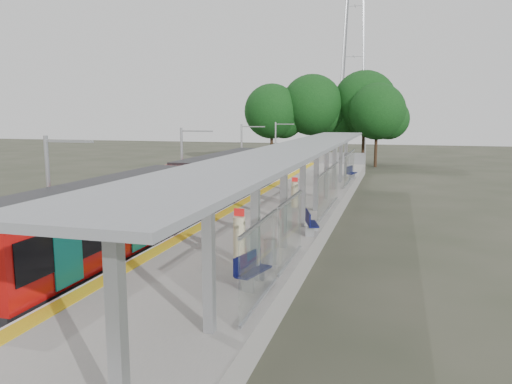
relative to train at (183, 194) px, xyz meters
The scene contains 15 objects.
trackbed 5.29m from the train, 90.01° to the left, with size 3.00×70.00×0.24m, color #59544C.
platform 6.85m from the train, 47.61° to the left, with size 6.00×50.00×1.00m, color gray.
tactile_strip 5.40m from the train, 68.43° to the left, with size 0.60×50.00×0.02m, color yellow.
end_fence 30.22m from the train, 81.44° to the left, with size 6.00×0.10×1.20m, color #9EA0A5.
train is the anchor object (origin of this frame).
canopy 6.57m from the train, 10.35° to the left, with size 3.27×38.00×3.66m.
pylon 60.46m from the train, 86.54° to the left, with size 8.00×4.00×38.00m, color #9EA0A5, non-canonical shape.
tree_cluster 38.94m from the train, 85.62° to the left, with size 19.18×11.18×11.61m.
catenary_masts 4.37m from the train, 113.59° to the left, with size 2.08×48.16×5.40m.
bench_near 11.67m from the train, 55.98° to the right, with size 0.83×1.56×1.02m.
bench_mid 7.54m from the train, 18.95° to the right, with size 0.85×1.50×0.98m.
bench_far 18.65m from the train, 67.58° to the left, with size 0.76×1.59×1.04m.
info_pillar_near 9.09m from the train, 53.51° to the right, with size 0.43×0.43×1.91m.
info_pillar_far 6.32m from the train, 34.58° to the left, with size 0.38×0.38×1.69m.
litter_bin 9.86m from the train, 48.37° to the right, with size 0.45×0.45×0.91m, color #9EA0A5.
Camera 1 is at (6.14, -8.57, 6.14)m, focal length 35.00 mm.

